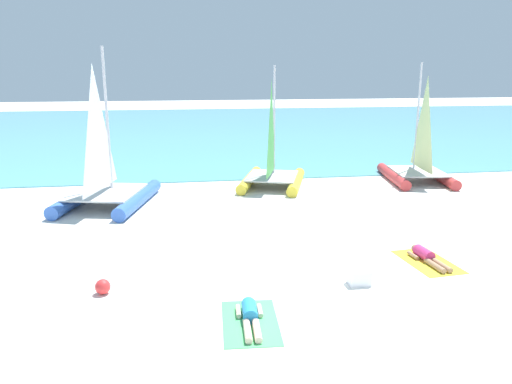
{
  "coord_description": "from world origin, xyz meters",
  "views": [
    {
      "loc": [
        -2.32,
        -9.13,
        4.92
      ],
      "look_at": [
        0.0,
        5.71,
        1.2
      ],
      "focal_mm": 35.32,
      "sensor_mm": 36.0,
      "label": 1
    }
  ],
  "objects_px": {
    "sailboat_yellow": "(272,169)",
    "beach_ball": "(103,287)",
    "sunbather_left": "(250,315)",
    "sailboat_blue": "(106,183)",
    "sunbather_middle": "(427,256)",
    "cooler_box": "(359,277)",
    "towel_middle": "(428,262)",
    "towel_left": "(250,322)",
    "sailboat_red": "(418,165)"
  },
  "relations": [
    {
      "from": "towel_left",
      "to": "cooler_box",
      "type": "distance_m",
      "value": 3.1
    },
    {
      "from": "sailboat_blue",
      "to": "sunbather_left",
      "type": "relative_size",
      "value": 3.62
    },
    {
      "from": "sailboat_yellow",
      "to": "sunbather_middle",
      "type": "relative_size",
      "value": 3.2
    },
    {
      "from": "sailboat_blue",
      "to": "towel_left",
      "type": "xyz_separation_m",
      "value": [
        3.93,
        -9.43,
        -0.84
      ]
    },
    {
      "from": "sailboat_yellow",
      "to": "towel_left",
      "type": "bearing_deg",
      "value": -84.52
    },
    {
      "from": "sailboat_yellow",
      "to": "beach_ball",
      "type": "height_order",
      "value": "sailboat_yellow"
    },
    {
      "from": "sunbather_middle",
      "to": "sailboat_blue",
      "type": "bearing_deg",
      "value": 136.89
    },
    {
      "from": "sailboat_yellow",
      "to": "sailboat_red",
      "type": "distance_m",
      "value": 6.52
    },
    {
      "from": "sunbather_middle",
      "to": "sunbather_left",
      "type": "bearing_deg",
      "value": -159.34
    },
    {
      "from": "cooler_box",
      "to": "sailboat_yellow",
      "type": "bearing_deg",
      "value": 90.89
    },
    {
      "from": "towel_middle",
      "to": "sunbather_middle",
      "type": "xyz_separation_m",
      "value": [
        -0.01,
        0.07,
        0.13
      ]
    },
    {
      "from": "towel_left",
      "to": "sailboat_blue",
      "type": "bearing_deg",
      "value": 112.62
    },
    {
      "from": "beach_ball",
      "to": "cooler_box",
      "type": "height_order",
      "value": "cooler_box"
    },
    {
      "from": "sailboat_red",
      "to": "cooler_box",
      "type": "distance_m",
      "value": 11.93
    },
    {
      "from": "sunbather_middle",
      "to": "sailboat_red",
      "type": "bearing_deg",
      "value": 59.85
    },
    {
      "from": "sunbather_left",
      "to": "sailboat_blue",
      "type": "bearing_deg",
      "value": 116.63
    },
    {
      "from": "towel_middle",
      "to": "cooler_box",
      "type": "bearing_deg",
      "value": -154.73
    },
    {
      "from": "sailboat_yellow",
      "to": "sunbather_middle",
      "type": "height_order",
      "value": "sailboat_yellow"
    },
    {
      "from": "sunbather_left",
      "to": "sunbather_middle",
      "type": "relative_size",
      "value": 1.0
    },
    {
      "from": "towel_middle",
      "to": "beach_ball",
      "type": "relative_size",
      "value": 5.52
    },
    {
      "from": "towel_left",
      "to": "sunbather_middle",
      "type": "bearing_deg",
      "value": 26.74
    },
    {
      "from": "sunbather_left",
      "to": "towel_middle",
      "type": "bearing_deg",
      "value": 29.35
    },
    {
      "from": "sailboat_red",
      "to": "cooler_box",
      "type": "xyz_separation_m",
      "value": [
        -6.36,
        -10.07,
        -0.59
      ]
    },
    {
      "from": "beach_ball",
      "to": "sailboat_blue",
      "type": "bearing_deg",
      "value": 96.44
    },
    {
      "from": "sailboat_blue",
      "to": "sunbather_left",
      "type": "bearing_deg",
      "value": -53.66
    },
    {
      "from": "sailboat_yellow",
      "to": "cooler_box",
      "type": "height_order",
      "value": "sailboat_yellow"
    },
    {
      "from": "sunbather_left",
      "to": "beach_ball",
      "type": "bearing_deg",
      "value": 154.36
    },
    {
      "from": "sailboat_yellow",
      "to": "beach_ball",
      "type": "bearing_deg",
      "value": -102.06
    },
    {
      "from": "sunbather_middle",
      "to": "cooler_box",
      "type": "relative_size",
      "value": 3.14
    },
    {
      "from": "sailboat_yellow",
      "to": "towel_middle",
      "type": "distance_m",
      "value": 9.41
    },
    {
      "from": "sailboat_blue",
      "to": "cooler_box",
      "type": "relative_size",
      "value": 11.33
    },
    {
      "from": "sailboat_blue",
      "to": "cooler_box",
      "type": "height_order",
      "value": "sailboat_blue"
    },
    {
      "from": "sailboat_yellow",
      "to": "sunbather_middle",
      "type": "distance_m",
      "value": 9.33
    },
    {
      "from": "sailboat_blue",
      "to": "beach_ball",
      "type": "height_order",
      "value": "sailboat_blue"
    },
    {
      "from": "sailboat_blue",
      "to": "sailboat_red",
      "type": "distance_m",
      "value": 13.22
    },
    {
      "from": "sailboat_yellow",
      "to": "sailboat_red",
      "type": "relative_size",
      "value": 0.97
    },
    {
      "from": "beach_ball",
      "to": "sunbather_middle",
      "type": "bearing_deg",
      "value": 5.13
    },
    {
      "from": "sailboat_blue",
      "to": "sailboat_red",
      "type": "xyz_separation_m",
      "value": [
        13.06,
        2.04,
        -0.08
      ]
    },
    {
      "from": "towel_left",
      "to": "cooler_box",
      "type": "height_order",
      "value": "cooler_box"
    },
    {
      "from": "cooler_box",
      "to": "sailboat_blue",
      "type": "bearing_deg",
      "value": 129.79
    },
    {
      "from": "sailboat_blue",
      "to": "cooler_box",
      "type": "distance_m",
      "value": 10.48
    },
    {
      "from": "towel_left",
      "to": "towel_middle",
      "type": "bearing_deg",
      "value": 26.1
    },
    {
      "from": "beach_ball",
      "to": "towel_middle",
      "type": "bearing_deg",
      "value": 4.66
    },
    {
      "from": "towel_left",
      "to": "cooler_box",
      "type": "relative_size",
      "value": 3.8
    },
    {
      "from": "sailboat_red",
      "to": "beach_ball",
      "type": "height_order",
      "value": "sailboat_red"
    },
    {
      "from": "sailboat_yellow",
      "to": "towel_middle",
      "type": "bearing_deg",
      "value": -56.8
    },
    {
      "from": "sailboat_yellow",
      "to": "beach_ball",
      "type": "xyz_separation_m",
      "value": [
        -5.68,
        -9.72,
        -0.58
      ]
    },
    {
      "from": "sailboat_yellow",
      "to": "beach_ball",
      "type": "distance_m",
      "value": 11.27
    },
    {
      "from": "sunbather_left",
      "to": "beach_ball",
      "type": "height_order",
      "value": "beach_ball"
    },
    {
      "from": "sailboat_yellow",
      "to": "sailboat_blue",
      "type": "bearing_deg",
      "value": -144.01
    }
  ]
}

